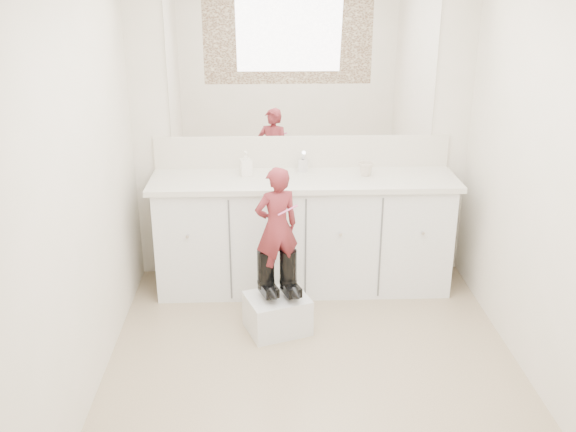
{
  "coord_description": "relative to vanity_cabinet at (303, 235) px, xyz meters",
  "views": [
    {
      "loc": [
        -0.28,
        -3.32,
        2.33
      ],
      "look_at": [
        -0.14,
        0.6,
        0.82
      ],
      "focal_mm": 40.0,
      "sensor_mm": 36.0,
      "label": 1
    }
  ],
  "objects": [
    {
      "name": "toddler",
      "position": [
        -0.22,
        -0.66,
        0.34
      ],
      "size": [
        0.34,
        0.28,
        0.81
      ],
      "primitive_type": "imported",
      "rotation": [
        0.0,
        0.0,
        3.48
      ],
      "color": "#A9343A",
      "rests_on": "step_stool"
    },
    {
      "name": "soap_bottle",
      "position": [
        -0.43,
        0.07,
        0.56
      ],
      "size": [
        0.1,
        0.1,
        0.18
      ],
      "primitive_type": "imported",
      "rotation": [
        0.0,
        0.0,
        0.25
      ],
      "color": "white",
      "rests_on": "countertop"
    },
    {
      "name": "countertop",
      "position": [
        0.0,
        -0.01,
        0.45
      ],
      "size": [
        2.28,
        0.58,
        0.04
      ],
      "primitive_type": "cube",
      "color": "beige",
      "rests_on": "vanity_cabinet"
    },
    {
      "name": "dot_panel",
      "position": [
        0.0,
        -2.71,
        1.22
      ],
      "size": [
        2.0,
        0.01,
        1.2
      ],
      "primitive_type": "cube",
      "color": "#472819",
      "rests_on": "wall_front"
    },
    {
      "name": "wall_left",
      "position": [
        -1.3,
        -1.23,
        0.78
      ],
      "size": [
        0.0,
        3.0,
        3.0
      ],
      "primitive_type": "plane",
      "rotation": [
        1.57,
        0.0,
        1.57
      ],
      "color": "beige",
      "rests_on": "floor"
    },
    {
      "name": "wall_back",
      "position": [
        0.0,
        0.27,
        0.77
      ],
      "size": [
        2.6,
        0.0,
        2.6
      ],
      "primitive_type": "plane",
      "rotation": [
        1.57,
        0.0,
        0.0
      ],
      "color": "beige",
      "rests_on": "floor"
    },
    {
      "name": "step_stool",
      "position": [
        -0.22,
        -0.68,
        -0.3
      ],
      "size": [
        0.49,
        0.45,
        0.26
      ],
      "primitive_type": "cube",
      "rotation": [
        0.0,
        0.0,
        0.34
      ],
      "color": "silver",
      "rests_on": "floor"
    },
    {
      "name": "floor",
      "position": [
        0.0,
        -1.23,
        -0.42
      ],
      "size": [
        3.0,
        3.0,
        0.0
      ],
      "primitive_type": "plane",
      "color": "#8C755C",
      "rests_on": "ground"
    },
    {
      "name": "cup",
      "position": [
        0.47,
        0.03,
        0.52
      ],
      "size": [
        0.14,
        0.14,
        0.1
      ],
      "primitive_type": "imported",
      "rotation": [
        0.0,
        0.0,
        0.31
      ],
      "color": "beige",
      "rests_on": "countertop"
    },
    {
      "name": "backsplash",
      "position": [
        0.0,
        0.26,
        0.59
      ],
      "size": [
        2.28,
        0.03,
        0.25
      ],
      "primitive_type": "cube",
      "color": "beige",
      "rests_on": "countertop"
    },
    {
      "name": "vanity_cabinet",
      "position": [
        0.0,
        0.0,
        0.0
      ],
      "size": [
        2.2,
        0.55,
        0.85
      ],
      "primitive_type": "cube",
      "color": "silver",
      "rests_on": "floor"
    },
    {
      "name": "toothbrush",
      "position": [
        -0.15,
        -0.74,
        0.48
      ],
      "size": [
        0.13,
        0.06,
        0.06
      ],
      "primitive_type": "cylinder",
      "rotation": [
        0.0,
        1.22,
        0.34
      ],
      "color": "#D4528E",
      "rests_on": "toddler"
    },
    {
      "name": "faucet",
      "position": [
        0.0,
        0.15,
        0.52
      ],
      "size": [
        0.08,
        0.08,
        0.1
      ],
      "primitive_type": "cylinder",
      "color": "silver",
      "rests_on": "countertop"
    },
    {
      "name": "mirror",
      "position": [
        0.0,
        0.26,
        1.22
      ],
      "size": [
        2.0,
        0.02,
        1.0
      ],
      "primitive_type": "cube",
      "color": "white",
      "rests_on": "wall_back"
    },
    {
      "name": "boot_right",
      "position": [
        -0.14,
        -0.66,
        -0.0
      ],
      "size": [
        0.19,
        0.25,
        0.33
      ],
      "primitive_type": null,
      "rotation": [
        0.0,
        0.0,
        0.34
      ],
      "color": "black",
      "rests_on": "step_stool"
    },
    {
      "name": "boot_left",
      "position": [
        -0.29,
        -0.66,
        -0.0
      ],
      "size": [
        0.19,
        0.25,
        0.33
      ],
      "primitive_type": null,
      "rotation": [
        0.0,
        0.0,
        0.34
      ],
      "color": "black",
      "rests_on": "step_stool"
    },
    {
      "name": "wall_front",
      "position": [
        0.0,
        -2.73,
        0.77
      ],
      "size": [
        2.6,
        0.0,
        2.6
      ],
      "primitive_type": "plane",
      "rotation": [
        -1.57,
        0.0,
        0.0
      ],
      "color": "beige",
      "rests_on": "floor"
    },
    {
      "name": "wall_right",
      "position": [
        1.3,
        -1.23,
        0.78
      ],
      "size": [
        0.0,
        3.0,
        3.0
      ],
      "primitive_type": "plane",
      "rotation": [
        1.57,
        0.0,
        -1.57
      ],
      "color": "beige",
      "rests_on": "floor"
    }
  ]
}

